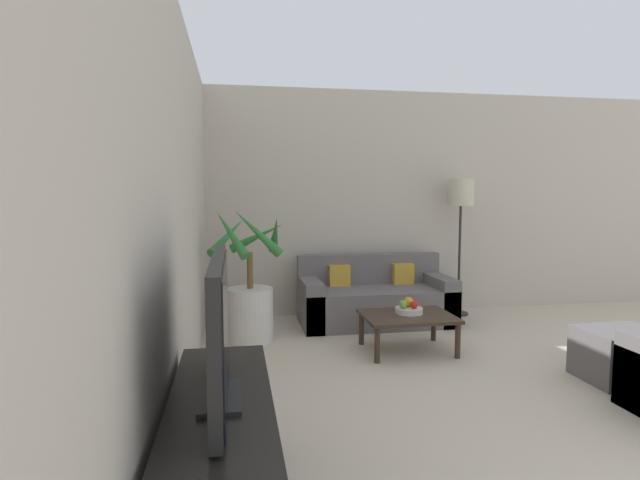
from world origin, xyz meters
The scene contains 13 objects.
wall_back centered at (0.00, 5.97, 1.35)m, with size 8.09×0.06×2.70m.
wall_left centered at (-3.27, 2.97, 1.35)m, with size 0.06×7.54×2.70m.
tv_console centered at (-2.99, 2.17, 0.29)m, with size 0.45×1.50×0.58m.
television centered at (-2.98, 2.17, 0.89)m, with size 0.18×1.03×0.62m.
potted_palm centered at (-2.77, 4.95, 0.45)m, with size 0.80×0.79×1.35m.
sofa_loveseat centered at (-1.36, 5.43, 0.27)m, with size 1.69×0.78×0.76m.
floor_lamp centered at (-0.24, 5.64, 1.38)m, with size 0.30×0.30×1.64m.
coffee_table centered at (-1.33, 4.39, 0.30)m, with size 0.83×0.64×0.35m.
fruit_bowl centered at (-1.31, 4.44, 0.37)m, with size 0.26×0.26×0.05m.
apple_red centered at (-1.27, 4.40, 0.43)m, with size 0.07×0.07×0.07m.
apple_green centered at (-1.37, 4.43, 0.44)m, with size 0.08×0.08×0.08m.
orange_fruit centered at (-1.29, 4.49, 0.44)m, with size 0.09×0.09×0.09m.
ottoman centered at (0.07, 3.41, 0.20)m, with size 0.59×0.48×0.40m.
Camera 1 is at (-2.91, 0.05, 1.47)m, focal length 28.00 mm.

